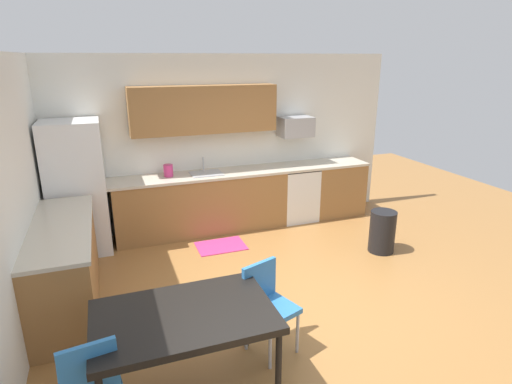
% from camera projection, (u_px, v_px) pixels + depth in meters
% --- Properties ---
extents(ground_plane, '(12.00, 12.00, 0.00)m').
position_uv_depth(ground_plane, '(286.00, 301.00, 4.78)').
color(ground_plane, '#9E6B38').
extents(wall_back, '(5.80, 0.10, 2.70)m').
position_uv_depth(wall_back, '(221.00, 142.00, 6.74)').
color(wall_back, silver).
rests_on(wall_back, ground).
extents(cabinet_run_back, '(2.65, 0.60, 0.90)m').
position_uv_depth(cabinet_run_back, '(202.00, 204.00, 6.56)').
color(cabinet_run_back, olive).
rests_on(cabinet_run_back, ground).
extents(cabinet_run_back_right, '(0.90, 0.60, 0.90)m').
position_uv_depth(cabinet_run_back_right, '(335.00, 189.00, 7.34)').
color(cabinet_run_back_right, olive).
rests_on(cabinet_run_back_right, ground).
extents(cabinet_run_left, '(0.60, 2.00, 0.90)m').
position_uv_depth(cabinet_run_left, '(66.00, 267.00, 4.61)').
color(cabinet_run_left, olive).
rests_on(cabinet_run_left, ground).
extents(countertop_back, '(4.80, 0.64, 0.04)m').
position_uv_depth(countertop_back, '(227.00, 173.00, 6.56)').
color(countertop_back, beige).
rests_on(countertop_back, cabinet_run_back).
extents(countertop_left, '(0.64, 2.00, 0.04)m').
position_uv_depth(countertop_left, '(60.00, 227.00, 4.46)').
color(countertop_left, beige).
rests_on(countertop_left, cabinet_run_left).
extents(upper_cabinets_back, '(2.20, 0.34, 0.70)m').
position_uv_depth(upper_cabinets_back, '(204.00, 109.00, 6.27)').
color(upper_cabinets_back, olive).
extents(refrigerator, '(0.76, 0.70, 1.85)m').
position_uv_depth(refrigerator, '(77.00, 188.00, 5.77)').
color(refrigerator, white).
rests_on(refrigerator, ground).
extents(oven_range, '(0.60, 0.60, 0.91)m').
position_uv_depth(oven_range, '(296.00, 193.00, 7.09)').
color(oven_range, white).
rests_on(oven_range, ground).
extents(microwave, '(0.54, 0.36, 0.32)m').
position_uv_depth(microwave, '(296.00, 127.00, 6.84)').
color(microwave, '#9EA0A5').
extents(sink_basin, '(0.48, 0.40, 0.14)m').
position_uv_depth(sink_basin, '(206.00, 177.00, 6.46)').
color(sink_basin, '#A5A8AD').
rests_on(sink_basin, countertop_back).
extents(sink_faucet, '(0.02, 0.02, 0.24)m').
position_uv_depth(sink_faucet, '(203.00, 165.00, 6.57)').
color(sink_faucet, '#B2B5BA').
rests_on(sink_faucet, countertop_back).
extents(dining_table, '(1.40, 0.90, 0.75)m').
position_uv_depth(dining_table, '(184.00, 320.00, 3.27)').
color(dining_table, black).
rests_on(dining_table, ground).
extents(chair_near_table, '(0.51, 0.51, 0.85)m').
position_uv_depth(chair_near_table, '(267.00, 301.00, 3.87)').
color(chair_near_table, '#2D72B7').
rests_on(chair_near_table, ground).
extents(chair_far_side, '(0.46, 0.46, 0.85)m').
position_uv_depth(chair_far_side, '(89.00, 378.00, 2.94)').
color(chair_far_side, '#2D72B7').
rests_on(chair_far_side, ground).
extents(trash_bin, '(0.36, 0.36, 0.60)m').
position_uv_depth(trash_bin, '(382.00, 232.00, 5.92)').
color(trash_bin, black).
rests_on(trash_bin, ground).
extents(floor_mat, '(0.70, 0.50, 0.01)m').
position_uv_depth(floor_mat, '(221.00, 246.00, 6.15)').
color(floor_mat, '#CC3372').
rests_on(floor_mat, ground).
extents(kettle, '(0.14, 0.14, 0.20)m').
position_uv_depth(kettle, '(168.00, 171.00, 6.27)').
color(kettle, '#CC3372').
rests_on(kettle, countertop_back).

